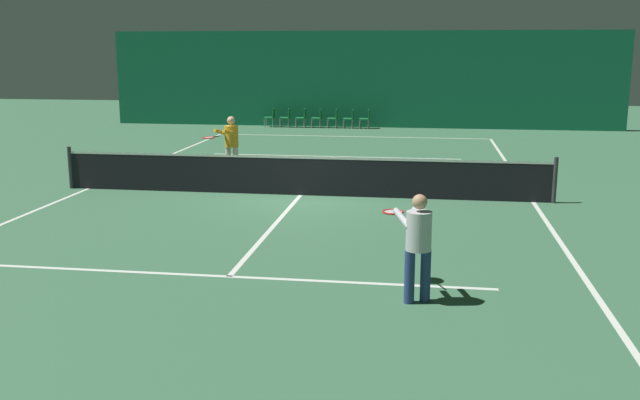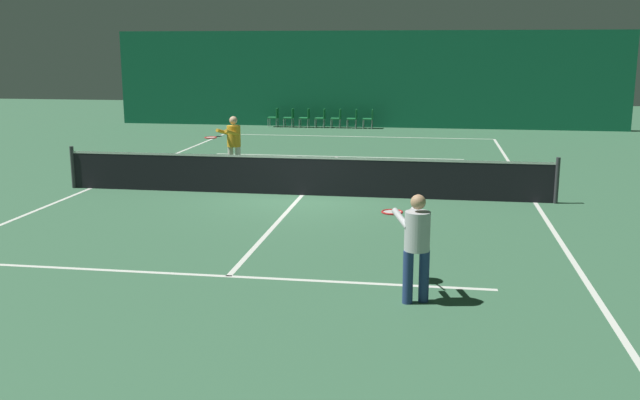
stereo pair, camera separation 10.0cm
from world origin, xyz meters
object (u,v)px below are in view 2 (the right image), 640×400
Objects in this scene: courtside_chair_1 at (290,116)px; courtside_chair_5 at (353,117)px; player_near at (416,239)px; courtside_chair_4 at (338,117)px; courtside_chair_2 at (306,117)px; courtside_chair_3 at (322,117)px; player_far at (233,141)px; tennis_net at (302,175)px; courtside_chair_0 at (275,116)px; courtside_chair_6 at (370,118)px.

courtside_chair_5 is (2.88, 0.00, 0.00)m from courtside_chair_1.
player_near is 22.42m from courtside_chair_4.
courtside_chair_3 is (0.72, 0.00, 0.00)m from courtside_chair_2.
player_near is at bearing 15.75° from courtside_chair_1.
tennis_net is at bearing 67.16° from player_far.
courtside_chair_5 is at bearing 90.00° from courtside_chair_4.
courtside_chair_3 is 1.00× the size of courtside_chair_4.
courtside_chair_4 is (2.88, 0.00, 0.00)m from courtside_chair_0.
courtside_chair_6 is (0.30, 14.98, -0.03)m from tennis_net.
courtside_chair_3 is 0.72m from courtside_chair_4.
courtside_chair_5 is (3.61, 0.00, 0.00)m from courtside_chair_0.
courtside_chair_6 is at bearing 90.00° from courtside_chair_5.
player_far reaches higher than courtside_chair_1.
player_near is 0.94× the size of player_far.
courtside_chair_5 is 0.72m from courtside_chair_6.
courtside_chair_6 is at bearing -17.85° from player_near.
courtside_chair_2 is 1.00× the size of courtside_chair_3.
player_far is 1.97× the size of courtside_chair_6.
tennis_net is 7.65m from player_near.
courtside_chair_3 is (-4.78, 22.05, -0.42)m from player_near.
courtside_chair_1 is 1.00× the size of courtside_chair_6.
player_near is 22.73m from courtside_chair_2.
courtside_chair_1 is (-0.90, 12.57, -0.48)m from player_far.
courtside_chair_1 is 3.61m from courtside_chair_6.
courtside_chair_1 is 2.88m from courtside_chair_5.
courtside_chair_0 is at bearing -90.00° from courtside_chair_6.
courtside_chair_4 is (-1.14, 14.98, -0.03)m from tennis_net.
player_far reaches higher than tennis_net.
tennis_net is 15.52m from courtside_chair_0.
courtside_chair_2 is 1.00× the size of courtside_chair_5.
courtside_chair_0 is 1.00× the size of courtside_chair_4.
player_near is 22.30m from courtside_chair_5.
player_far is at bearing 7.36° from courtside_chair_0.
courtside_chair_1 and courtside_chair_4 have the same top height.
tennis_net is at bearing 7.09° from courtside_chair_3.
courtside_chair_3 is 1.44m from courtside_chair_5.
courtside_chair_4 is at bearing 90.00° from courtside_chair_1.
courtside_chair_2 is 2.16m from courtside_chair_5.
courtside_chair_2 is 1.00× the size of courtside_chair_6.
courtside_chair_2 and courtside_chair_5 have the same top height.
courtside_chair_3 is (0.54, 12.57, -0.48)m from player_far.
courtside_chair_2 is 0.72m from courtside_chair_3.
tennis_net is 15.21m from courtside_chair_2.
courtside_chair_1 is 1.44m from courtside_chair_3.
player_near is 1.85× the size of courtside_chair_0.
courtside_chair_3 is 2.16m from courtside_chair_6.
player_far reaches higher than courtside_chair_3.
courtside_chair_6 is at bearing 88.86° from tennis_net.
courtside_chair_0 is 1.44m from courtside_chair_2.
courtside_chair_3 and courtside_chair_6 have the same top height.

